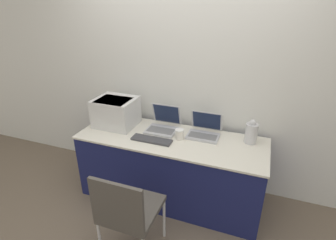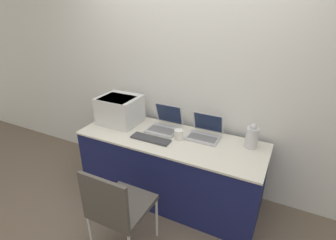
{
  "view_description": "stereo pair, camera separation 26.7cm",
  "coord_description": "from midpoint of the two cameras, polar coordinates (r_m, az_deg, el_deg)",
  "views": [
    {
      "loc": [
        0.8,
        -1.91,
        2.04
      ],
      "look_at": [
        -0.04,
        0.37,
        0.92
      ],
      "focal_mm": 28.0,
      "sensor_mm": 36.0,
      "label": 1
    },
    {
      "loc": [
        1.05,
        -1.8,
        2.04
      ],
      "look_at": [
        -0.04,
        0.37,
        0.92
      ],
      "focal_mm": 28.0,
      "sensor_mm": 36.0,
      "label": 2
    }
  ],
  "objects": [
    {
      "name": "laptop_left",
      "position": [
        2.86,
        -3.72,
        -1.01
      ],
      "size": [
        0.32,
        0.33,
        0.26
      ],
      "color": "#B7B7BC",
      "rests_on": "table"
    },
    {
      "name": "coffee_cup",
      "position": [
        2.66,
        -0.37,
        -3.17
      ],
      "size": [
        0.09,
        0.09,
        0.11
      ],
      "color": "white",
      "rests_on": "table"
    },
    {
      "name": "laptop_right",
      "position": [
        2.75,
        5.16,
        -2.35
      ],
      "size": [
        0.33,
        0.29,
        0.23
      ],
      "color": "#B7B7BC",
      "rests_on": "table"
    },
    {
      "name": "external_keyboard",
      "position": [
        2.66,
        -6.47,
        -4.38
      ],
      "size": [
        0.42,
        0.12,
        0.02
      ],
      "color": "#3D3D42",
      "rests_on": "table"
    },
    {
      "name": "chair",
      "position": [
        2.24,
        -12.44,
        -18.61
      ],
      "size": [
        0.43,
        0.47,
        0.88
      ],
      "color": "#4C4742",
      "rests_on": "ground_plane"
    },
    {
      "name": "metal_pitcher",
      "position": [
        2.66,
        15.0,
        -2.71
      ],
      "size": [
        0.12,
        0.12,
        0.25
      ],
      "color": "silver",
      "rests_on": "table"
    },
    {
      "name": "printer",
      "position": [
        3.0,
        -13.8,
        1.86
      ],
      "size": [
        0.44,
        0.38,
        0.31
      ],
      "color": "silver",
      "rests_on": "table"
    },
    {
      "name": "table",
      "position": [
        2.9,
        -2.08,
        -10.41
      ],
      "size": [
        1.94,
        0.69,
        0.74
      ],
      "color": "#191E51",
      "rests_on": "ground_plane"
    },
    {
      "name": "ground_plane",
      "position": [
        2.9,
        -4.65,
        -20.03
      ],
      "size": [
        14.0,
        14.0,
        0.0
      ],
      "primitive_type": "plane",
      "color": "#6B5B4C"
    },
    {
      "name": "wall_back",
      "position": [
        2.88,
        0.98,
        9.79
      ],
      "size": [
        8.0,
        0.05,
        2.6
      ],
      "color": "silver",
      "rests_on": "ground_plane"
    }
  ]
}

